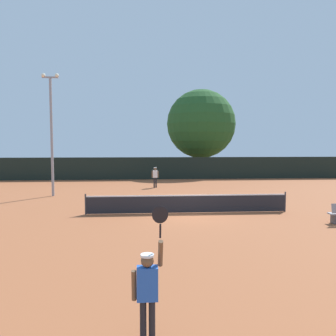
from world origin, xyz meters
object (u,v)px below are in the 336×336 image
(player_serving, at_px, (148,284))
(player_receiving, at_px, (155,175))
(tennis_ball, at_px, (175,208))
(light_pole, at_px, (51,127))
(parked_car_mid, at_px, (143,168))
(large_tree, at_px, (201,124))
(parked_car_near, at_px, (96,167))
(parked_car_far, at_px, (209,166))

(player_serving, relative_size, player_receiving, 1.49)
(player_serving, relative_size, tennis_ball, 36.93)
(light_pole, distance_m, parked_car_mid, 17.67)
(player_receiving, height_order, light_pole, light_pole)
(player_receiving, height_order, tennis_ball, player_receiving)
(light_pole, distance_m, large_tree, 20.64)
(parked_car_mid, bearing_deg, tennis_ball, -84.89)
(player_receiving, distance_m, light_pole, 9.03)
(light_pole, height_order, parked_car_mid, light_pole)
(large_tree, bearing_deg, parked_car_near, 170.34)
(player_receiving, xyz_separation_m, light_pole, (-7.26, -3.84, 3.75))
(player_serving, relative_size, parked_car_far, 0.57)
(player_serving, xyz_separation_m, parked_car_near, (-6.17, 35.49, -0.33))
(parked_car_near, relative_size, parked_car_far, 0.97)
(large_tree, bearing_deg, player_serving, -101.36)
(player_receiving, bearing_deg, large_tree, -116.13)
(player_receiving, distance_m, parked_car_mid, 12.28)
(parked_car_near, bearing_deg, player_serving, -83.47)
(player_serving, bearing_deg, parked_car_near, 99.86)
(parked_car_mid, bearing_deg, parked_car_far, 14.32)
(parked_car_near, bearing_deg, tennis_ball, -74.76)
(player_serving, bearing_deg, tennis_ball, 82.32)
(light_pole, xyz_separation_m, large_tree, (13.15, 15.85, 1.23))
(light_pole, xyz_separation_m, parked_car_near, (0.29, 18.04, -4.01))
(player_serving, distance_m, parked_car_near, 36.02)
(player_serving, relative_size, light_pole, 0.30)
(parked_car_near, bearing_deg, parked_car_mid, -21.91)
(light_pole, height_order, parked_car_far, light_pole)
(player_serving, distance_m, parked_car_mid, 33.52)
(player_receiving, relative_size, parked_car_near, 0.39)
(tennis_ball, xyz_separation_m, light_pole, (-8.11, 5.22, 4.75))
(light_pole, bearing_deg, large_tree, 50.32)
(light_pole, bearing_deg, parked_car_near, 89.07)
(tennis_ball, height_order, parked_car_near, parked_car_near)
(light_pole, bearing_deg, tennis_ball, -32.77)
(player_serving, distance_m, player_receiving, 21.30)
(parked_car_near, relative_size, parked_car_mid, 1.02)
(player_serving, height_order, parked_car_far, player_serving)
(tennis_ball, xyz_separation_m, parked_car_far, (6.57, 23.49, 0.74))
(tennis_ball, relative_size, parked_car_near, 0.02)
(parked_car_far, bearing_deg, light_pole, -136.75)
(player_serving, distance_m, parked_car_far, 36.65)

